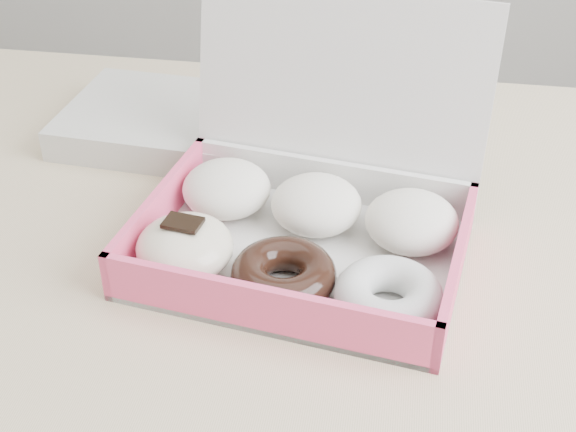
# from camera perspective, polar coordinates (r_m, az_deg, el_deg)

# --- Properties ---
(table) EXTENTS (1.20, 0.80, 0.75)m
(table) POSITION_cam_1_polar(r_m,az_deg,el_deg) (0.94, 0.39, -4.21)
(table) COLOR tan
(table) RESTS_ON ground
(donut_box) EXTENTS (0.37, 0.33, 0.24)m
(donut_box) POSITION_cam_1_polar(r_m,az_deg,el_deg) (0.83, 1.09, -0.26)
(donut_box) COLOR silver
(donut_box) RESTS_ON table
(newspapers) EXTENTS (0.26, 0.22, 0.04)m
(newspapers) POSITION_cam_1_polar(r_m,az_deg,el_deg) (1.07, -8.83, 6.63)
(newspapers) COLOR silver
(newspapers) RESTS_ON table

